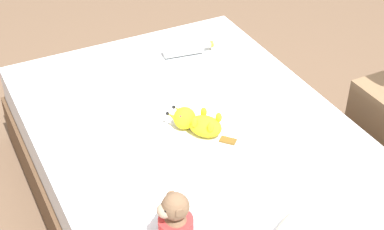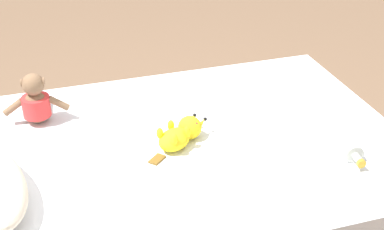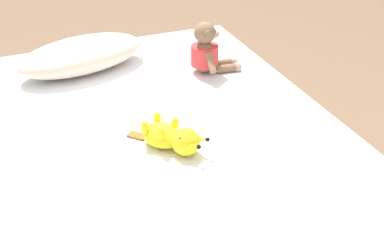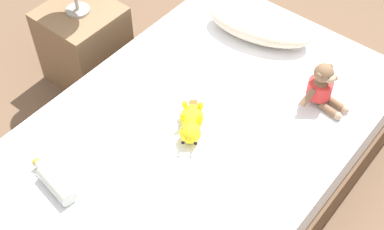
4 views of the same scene
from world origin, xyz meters
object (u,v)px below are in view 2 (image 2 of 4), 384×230
object	(u,v)px
bed	(167,192)
plush_monkey	(36,102)
plush_yellow_creature	(181,134)
glass_bottle	(345,142)

from	to	relation	value
bed	plush_monkey	size ratio (longest dim) A/B	7.13
plush_yellow_creature	glass_bottle	xyz separation A→B (m)	(-0.25, -0.62, -0.01)
plush_yellow_creature	bed	bearing A→B (deg)	88.01
bed	glass_bottle	distance (m)	0.78
plush_yellow_creature	glass_bottle	world-z (taller)	plush_yellow_creature
bed	plush_yellow_creature	xyz separation A→B (m)	(-0.00, -0.06, 0.28)
bed	plush_yellow_creature	distance (m)	0.29
bed	plush_monkey	xyz separation A→B (m)	(0.37, 0.48, 0.33)
plush_monkey	glass_bottle	xyz separation A→B (m)	(-0.62, -1.17, -0.06)
plush_monkey	plush_yellow_creature	distance (m)	0.66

